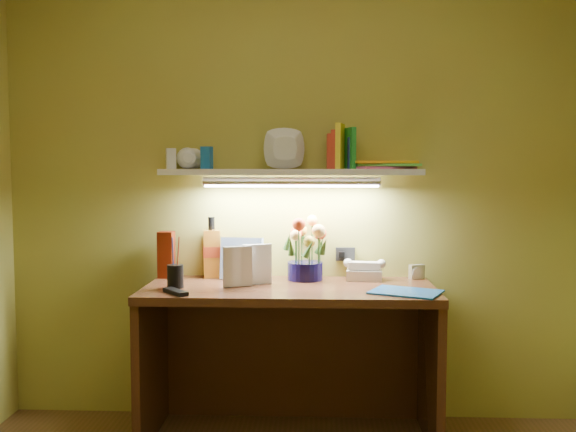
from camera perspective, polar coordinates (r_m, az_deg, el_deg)
The scene contains 13 objects.
desk at distance 3.20m, azimuth 0.14°, elevation -12.90°, with size 1.40×0.60×0.75m, color #39200F.
flower_bouquet at distance 3.27m, azimuth 1.54°, elevation -2.94°, with size 0.20×0.20×0.32m, color #0E0B3D, non-canonical shape.
telephone at distance 3.30m, azimuth 6.82°, elevation -4.74°, with size 0.18×0.13×0.11m, color beige, non-canonical shape.
desk_clock at distance 3.37m, azimuth 11.37°, elevation -4.89°, with size 0.07×0.04×0.07m, color silver.
whisky_bottle at distance 3.37m, azimuth -6.80°, elevation -2.77°, with size 0.08×0.08×0.32m, color #BD701C, non-canonical shape.
whisky_box at distance 3.40m, azimuth -10.76°, elevation -3.39°, with size 0.08×0.08×0.24m, color #5E1806.
pen_cup at distance 3.10m, azimuth -9.99°, elevation -4.60°, with size 0.08×0.08×0.19m, color black.
art_card at distance 3.29m, azimuth -4.14°, elevation -3.80°, with size 0.22×0.04×0.22m, color silver, non-canonical shape.
tv_remote at distance 2.97m, azimuth -9.96°, elevation -6.65°, with size 0.05×0.17×0.02m, color black.
blue_folder at distance 3.00m, azimuth 10.44°, elevation -6.66°, with size 0.30×0.22×0.01m, color #155BAE.
desk_book_a at distance 3.06m, azimuth -5.81°, elevation -4.57°, with size 0.15×0.02×0.20m, color beige.
desk_book_b at distance 3.13m, azimuth -4.03°, elevation -4.36°, with size 0.15×0.02×0.20m, color silver.
wall_shelf at distance 3.24m, azimuth 0.70°, elevation 4.55°, with size 1.30×0.32×0.26m.
Camera 1 is at (0.13, -1.85, 1.31)m, focal length 40.00 mm.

